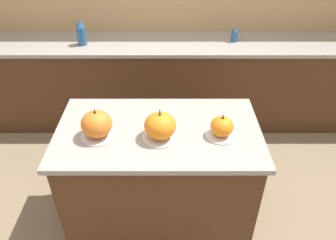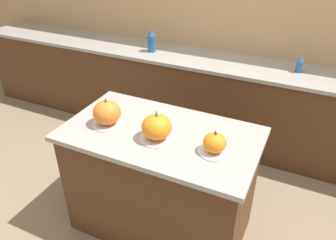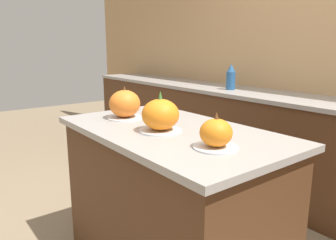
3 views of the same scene
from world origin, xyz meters
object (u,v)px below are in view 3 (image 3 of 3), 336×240
(pumpkin_cake_center, at_px, (160,116))
(pumpkin_cake_right, at_px, (216,134))
(bottle_tall, at_px, (231,77))
(pumpkin_cake_left, at_px, (125,104))

(pumpkin_cake_center, height_order, pumpkin_cake_right, pumpkin_cake_center)
(pumpkin_cake_right, relative_size, bottle_tall, 0.82)
(pumpkin_cake_left, distance_m, pumpkin_cake_center, 0.39)
(pumpkin_cake_center, xyz_separation_m, bottle_tall, (-0.78, 1.41, 0.06))
(pumpkin_cake_right, distance_m, bottle_tall, 1.81)
(pumpkin_cake_center, height_order, bottle_tall, bottle_tall)
(pumpkin_cake_center, xyz_separation_m, pumpkin_cake_right, (0.38, 0.02, -0.02))
(pumpkin_cake_left, xyz_separation_m, bottle_tall, (-0.39, 1.39, 0.06))
(pumpkin_cake_center, relative_size, bottle_tall, 0.93)
(pumpkin_cake_left, height_order, pumpkin_cake_right, pumpkin_cake_left)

